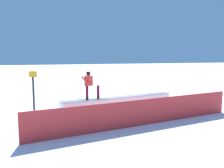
{
  "coord_description": "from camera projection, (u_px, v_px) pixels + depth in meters",
  "views": [
    {
      "loc": [
        4.13,
        12.03,
        2.98
      ],
      "look_at": [
        0.77,
        1.13,
        1.57
      ],
      "focal_mm": 38.25,
      "sensor_mm": 36.0,
      "label": 1
    }
  ],
  "objects": [
    {
      "name": "grind_box",
      "position": [
        119.0,
        104.0,
        12.94
      ],
      "size": [
        6.44,
        1.69,
        0.71
      ],
      "color": "white",
      "rests_on": "ground_plane"
    },
    {
      "name": "trail_marker",
      "position": [
        33.0,
        91.0,
        12.06
      ],
      "size": [
        0.4,
        0.1,
        2.15
      ],
      "color": "#262628",
      "rests_on": "ground_plane"
    },
    {
      "name": "snowboarder",
      "position": [
        90.0,
        84.0,
        12.06
      ],
      "size": [
        1.5,
        0.43,
        1.44
      ],
      "color": "#328B54",
      "rests_on": "grind_box"
    },
    {
      "name": "ground_plane",
      "position": [
        119.0,
        110.0,
        12.98
      ],
      "size": [
        120.0,
        120.0,
        0.0
      ],
      "primitive_type": "plane",
      "color": "white"
    },
    {
      "name": "safety_fence",
      "position": [
        142.0,
        112.0,
        10.06
      ],
      "size": [
        9.68,
        1.76,
        1.11
      ],
      "primitive_type": "cube",
      "rotation": [
        0.0,
        0.0,
        0.17
      ],
      "color": "red",
      "rests_on": "ground_plane"
    }
  ]
}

